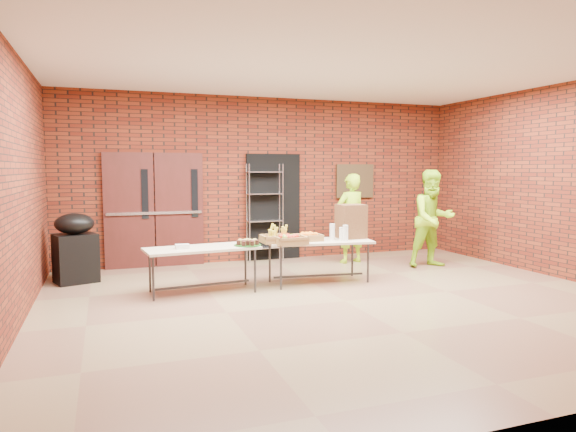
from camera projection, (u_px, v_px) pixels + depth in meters
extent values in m
cube|color=brown|center=(345.00, 303.00, 7.02)|extent=(8.00, 7.00, 0.04)
cube|color=silver|center=(347.00, 61.00, 6.72)|extent=(8.00, 7.00, 0.04)
cube|color=maroon|center=(268.00, 179.00, 10.17)|extent=(8.00, 0.04, 3.20)
cube|color=maroon|center=(570.00, 199.00, 3.57)|extent=(8.00, 0.04, 3.20)
cube|color=maroon|center=(10.00, 188.00, 5.52)|extent=(0.04, 7.00, 3.20)
cube|color=maroon|center=(572.00, 182.00, 8.22)|extent=(0.04, 7.00, 3.20)
cube|color=#411512|center=(129.00, 211.00, 9.26)|extent=(0.88, 0.08, 2.10)
cube|color=#411512|center=(179.00, 209.00, 9.56)|extent=(0.88, 0.08, 2.10)
cube|color=black|center=(145.00, 194.00, 9.28)|extent=(0.12, 0.02, 0.90)
cube|color=black|center=(195.00, 193.00, 9.58)|extent=(0.12, 0.02, 0.90)
cube|color=#B8B8BF|center=(155.00, 213.00, 9.36)|extent=(1.70, 0.04, 0.05)
cube|color=black|center=(273.00, 207.00, 10.20)|extent=(1.10, 0.06, 2.10)
cube|color=#3C2918|center=(355.00, 181.00, 10.75)|extent=(0.85, 0.04, 0.70)
cube|color=beige|center=(202.00, 248.00, 7.46)|extent=(1.69, 0.84, 0.04)
cube|color=#323238|center=(203.00, 285.00, 7.51)|extent=(1.44, 0.18, 0.03)
cylinder|color=#323238|center=(150.00, 271.00, 7.50)|extent=(0.03, 0.03, 0.63)
cylinder|color=#323238|center=(245.00, 265.00, 7.99)|extent=(0.03, 0.03, 0.63)
cylinder|color=#323238|center=(153.00, 278.00, 6.99)|extent=(0.03, 0.03, 0.63)
cylinder|color=#323238|center=(255.00, 271.00, 7.48)|extent=(0.03, 0.03, 0.63)
cube|color=beige|center=(319.00, 241.00, 8.12)|extent=(1.72, 0.89, 0.04)
cube|color=#323238|center=(319.00, 275.00, 8.17)|extent=(1.46, 0.22, 0.03)
cylinder|color=#323238|center=(270.00, 262.00, 8.17)|extent=(0.03, 0.03, 0.64)
cylinder|color=#323238|center=(352.00, 257.00, 8.66)|extent=(0.03, 0.03, 0.64)
cylinder|color=#323238|center=(281.00, 269.00, 7.65)|extent=(0.03, 0.03, 0.64)
cylinder|color=#323238|center=(368.00, 263.00, 8.14)|extent=(0.03, 0.03, 0.64)
cube|color=olive|center=(277.00, 240.00, 7.88)|extent=(0.47, 0.37, 0.07)
cube|color=olive|center=(308.00, 239.00, 8.07)|extent=(0.42, 0.32, 0.06)
cube|color=olive|center=(291.00, 241.00, 7.74)|extent=(0.46, 0.36, 0.07)
cylinder|color=#164913|center=(248.00, 245.00, 7.61)|extent=(0.40, 0.40, 0.02)
cube|color=silver|center=(182.00, 246.00, 7.32)|extent=(0.19, 0.13, 0.06)
cube|color=brown|center=(351.00, 221.00, 8.36)|extent=(0.42, 0.37, 0.55)
cylinder|color=silver|center=(341.00, 234.00, 8.07)|extent=(0.07, 0.07, 0.21)
cylinder|color=silver|center=(345.00, 233.00, 8.03)|extent=(0.08, 0.08, 0.25)
cylinder|color=silver|center=(332.00, 232.00, 8.17)|extent=(0.09, 0.09, 0.26)
cube|color=black|center=(76.00, 258.00, 8.16)|extent=(0.73, 0.66, 0.78)
ellipsoid|color=black|center=(74.00, 224.00, 8.11)|extent=(0.73, 0.67, 0.33)
imported|color=#96D017|center=(351.00, 218.00, 9.83)|extent=(0.69, 0.52, 1.71)
imported|color=#96D017|center=(433.00, 219.00, 9.41)|extent=(0.90, 0.72, 1.79)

